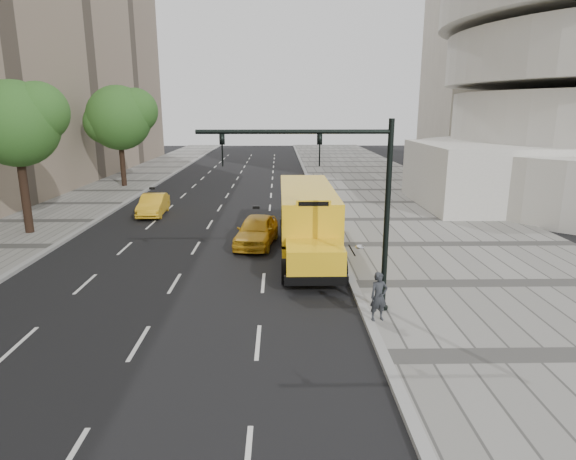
{
  "coord_description": "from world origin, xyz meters",
  "views": [
    {
      "loc": [
        3.14,
        -22.97,
        6.65
      ],
      "look_at": [
        3.5,
        -4.0,
        1.9
      ],
      "focal_mm": 30.0,
      "sensor_mm": 36.0,
      "label": 1
    }
  ],
  "objects_px": {
    "tree_c": "(120,117)",
    "taxi_far": "(153,205)",
    "taxi_near": "(257,230)",
    "traffic_signal": "(344,193)",
    "tree_b": "(17,123)",
    "pedestrian": "(379,296)",
    "school_bus": "(307,214)"
  },
  "relations": [
    {
      "from": "school_bus",
      "to": "pedestrian",
      "type": "distance_m",
      "value": 8.89
    },
    {
      "from": "taxi_far",
      "to": "pedestrian",
      "type": "relative_size",
      "value": 2.6
    },
    {
      "from": "tree_b",
      "to": "tree_c",
      "type": "distance_m",
      "value": 16.62
    },
    {
      "from": "taxi_far",
      "to": "traffic_signal",
      "type": "xyz_separation_m",
      "value": [
        10.19,
        -15.72,
        3.41
      ]
    },
    {
      "from": "tree_c",
      "to": "pedestrian",
      "type": "distance_m",
      "value": 33.19
    },
    {
      "from": "school_bus",
      "to": "taxi_near",
      "type": "bearing_deg",
      "value": 164.17
    },
    {
      "from": "taxi_near",
      "to": "traffic_signal",
      "type": "distance_m",
      "value": 9.68
    },
    {
      "from": "taxi_near",
      "to": "taxi_far",
      "type": "xyz_separation_m",
      "value": [
        -7.0,
        7.22,
        -0.07
      ]
    },
    {
      "from": "tree_b",
      "to": "taxi_near",
      "type": "height_order",
      "value": "tree_b"
    },
    {
      "from": "tree_b",
      "to": "taxi_far",
      "type": "height_order",
      "value": "tree_b"
    },
    {
      "from": "school_bus",
      "to": "pedestrian",
      "type": "relative_size",
      "value": 7.27
    },
    {
      "from": "taxi_near",
      "to": "traffic_signal",
      "type": "xyz_separation_m",
      "value": [
        3.19,
        -8.51,
        3.34
      ]
    },
    {
      "from": "school_bus",
      "to": "traffic_signal",
      "type": "relative_size",
      "value": 1.81
    },
    {
      "from": "tree_b",
      "to": "school_bus",
      "type": "distance_m",
      "value": 15.78
    },
    {
      "from": "school_bus",
      "to": "taxi_far",
      "type": "height_order",
      "value": "school_bus"
    },
    {
      "from": "tree_b",
      "to": "traffic_signal",
      "type": "distance_m",
      "value": 19.05
    },
    {
      "from": "tree_b",
      "to": "pedestrian",
      "type": "xyz_separation_m",
      "value": [
        16.68,
        -11.63,
        -5.04
      ]
    },
    {
      "from": "tree_c",
      "to": "taxi_far",
      "type": "xyz_separation_m",
      "value": [
        5.4,
        -11.65,
        -5.34
      ]
    },
    {
      "from": "tree_c",
      "to": "school_bus",
      "type": "height_order",
      "value": "tree_c"
    },
    {
      "from": "tree_b",
      "to": "taxi_near",
      "type": "xyz_separation_m",
      "value": [
        12.42,
        -2.25,
        -5.23
      ]
    },
    {
      "from": "pedestrian",
      "to": "taxi_near",
      "type": "bearing_deg",
      "value": 100.17
    },
    {
      "from": "school_bus",
      "to": "tree_b",
      "type": "bearing_deg",
      "value": 168.79
    },
    {
      "from": "tree_b",
      "to": "tree_c",
      "type": "xyz_separation_m",
      "value": [
        0.02,
        16.62,
        0.04
      ]
    },
    {
      "from": "taxi_near",
      "to": "pedestrian",
      "type": "distance_m",
      "value": 10.31
    },
    {
      "from": "tree_c",
      "to": "pedestrian",
      "type": "bearing_deg",
      "value": -59.46
    },
    {
      "from": "tree_c",
      "to": "taxi_far",
      "type": "height_order",
      "value": "tree_c"
    },
    {
      "from": "taxi_near",
      "to": "traffic_signal",
      "type": "relative_size",
      "value": 0.69
    },
    {
      "from": "tree_b",
      "to": "school_bus",
      "type": "bearing_deg",
      "value": -11.21
    },
    {
      "from": "tree_c",
      "to": "traffic_signal",
      "type": "relative_size",
      "value": 1.36
    },
    {
      "from": "taxi_far",
      "to": "traffic_signal",
      "type": "relative_size",
      "value": 0.65
    },
    {
      "from": "taxi_far",
      "to": "pedestrian",
      "type": "bearing_deg",
      "value": -58.63
    },
    {
      "from": "tree_c",
      "to": "traffic_signal",
      "type": "bearing_deg",
      "value": -60.34
    }
  ]
}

